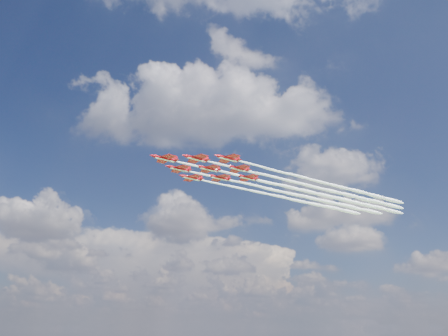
{
  "coord_description": "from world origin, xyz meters",
  "views": [
    {
      "loc": [
        30.28,
        -145.4,
        31.66
      ],
      "look_at": [
        13.23,
        0.21,
        86.0
      ],
      "focal_mm": 35.0,
      "sensor_mm": 36.0,
      "label": 1
    }
  ],
  "objects": [
    {
      "name": "jet_lead",
      "position": [
        30.2,
        24.25,
        87.45
      ],
      "size": [
        79.87,
        69.82,
        2.67
      ],
      "rotation": [
        0.0,
        0.0,
        0.72
      ],
      "color": "#A70912"
    },
    {
      "name": "jet_row2_port",
      "position": [
        41.12,
        25.48,
        87.45
      ],
      "size": [
        79.87,
        69.82,
        2.67
      ],
      "rotation": [
        0.0,
        0.0,
        0.72
      ],
      "color": "#A70912"
    },
    {
      "name": "jet_row2_starb",
      "position": [
        32.91,
        34.91,
        87.45
      ],
      "size": [
        79.87,
        69.82,
        2.67
      ],
      "rotation": [
        0.0,
        0.0,
        0.72
      ],
      "color": "#A70912"
    },
    {
      "name": "jet_row3_port",
      "position": [
        52.05,
        26.71,
        87.45
      ],
      "size": [
        79.87,
        69.82,
        2.67
      ],
      "rotation": [
        0.0,
        0.0,
        0.72
      ],
      "color": "#A70912"
    },
    {
      "name": "jet_row3_centre",
      "position": [
        43.84,
        36.14,
        87.45
      ],
      "size": [
        79.87,
        69.82,
        2.67
      ],
      "rotation": [
        0.0,
        0.0,
        0.72
      ],
      "color": "#A70912"
    },
    {
      "name": "jet_row3_starb",
      "position": [
        35.62,
        45.56,
        87.45
      ],
      "size": [
        79.87,
        69.82,
        2.67
      ],
      "rotation": [
        0.0,
        0.0,
        0.72
      ],
      "color": "#A70912"
    },
    {
      "name": "jet_row4_port",
      "position": [
        54.76,
        37.36,
        87.45
      ],
      "size": [
        79.87,
        69.82,
        2.67
      ],
      "rotation": [
        0.0,
        0.0,
        0.72
      ],
      "color": "#A70912"
    },
    {
      "name": "jet_row4_starb",
      "position": [
        46.55,
        46.79,
        87.45
      ],
      "size": [
        79.87,
        69.82,
        2.67
      ],
      "rotation": [
        0.0,
        0.0,
        0.72
      ],
      "color": "#A70912"
    },
    {
      "name": "jet_tail",
      "position": [
        57.48,
        48.02,
        87.45
      ],
      "size": [
        79.87,
        69.82,
        2.67
      ],
      "rotation": [
        0.0,
        0.0,
        0.72
      ],
      "color": "#A70912"
    }
  ]
}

